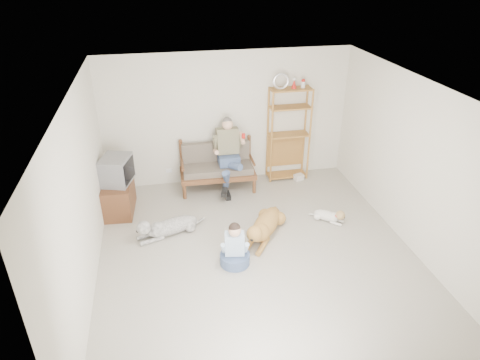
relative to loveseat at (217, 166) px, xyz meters
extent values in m
plane|color=#BCB7A5|center=(0.29, -2.39, -0.49)|extent=(5.50, 5.50, 0.00)
plane|color=silver|center=(0.29, -2.39, 2.21)|extent=(5.50, 5.50, 0.00)
plane|color=beige|center=(0.29, 0.36, 0.86)|extent=(5.00, 0.00, 5.00)
plane|color=beige|center=(0.29, -5.14, 0.86)|extent=(5.00, 0.00, 5.00)
plane|color=beige|center=(-2.21, -2.39, 0.86)|extent=(0.00, 5.50, 5.50)
plane|color=beige|center=(2.79, -2.39, 0.86)|extent=(0.00, 5.50, 5.50)
cube|color=brown|center=(0.00, -0.07, -0.14)|extent=(1.52, 0.75, 0.10)
cube|color=#665C4E|center=(0.00, -0.07, -0.02)|extent=(1.40, 0.64, 0.13)
cube|color=#665C4E|center=(0.00, 0.17, 0.21)|extent=(1.38, 0.16, 0.45)
cylinder|color=brown|center=(0.00, 0.23, 0.41)|extent=(1.40, 0.09, 0.05)
cylinder|color=brown|center=(-0.70, -0.37, -0.34)|extent=(0.07, 0.07, 0.30)
cylinder|color=brown|center=(-0.70, 0.23, -0.01)|extent=(0.07, 0.07, 0.95)
cylinder|color=brown|center=(0.70, -0.37, -0.34)|extent=(0.07, 0.07, 0.30)
cylinder|color=brown|center=(0.70, 0.23, -0.01)|extent=(0.07, 0.07, 0.95)
cube|color=#485E84|center=(0.23, -0.07, 0.16)|extent=(0.41, 0.39, 0.20)
cube|color=#746D51|center=(0.23, 0.03, 0.52)|extent=(0.43, 0.29, 0.54)
sphere|color=#DBA989|center=(0.23, 0.00, 0.88)|extent=(0.22, 0.22, 0.22)
sphere|color=#54504A|center=(0.23, 0.02, 0.92)|extent=(0.19, 0.19, 0.19)
cylinder|color=red|center=(0.50, -0.19, 0.69)|extent=(0.07, 0.07, 0.09)
cube|color=#AB7636|center=(1.54, 0.16, 1.46)|extent=(0.83, 0.34, 0.03)
torus|color=silver|center=(1.32, 0.16, 1.62)|extent=(0.33, 0.05, 0.33)
cone|color=red|center=(1.59, 0.16, 1.55)|extent=(0.11, 0.11, 0.17)
cylinder|color=#AB7636|center=(1.13, 0.00, 0.49)|extent=(0.04, 0.04, 1.96)
cylinder|color=#AB7636|center=(1.13, 0.32, 0.49)|extent=(0.04, 0.04, 1.96)
cylinder|color=#AB7636|center=(1.94, 0.00, 0.49)|extent=(0.04, 0.04, 1.96)
cylinder|color=#AB7636|center=(1.94, 0.32, 0.49)|extent=(0.04, 0.04, 1.96)
cube|color=white|center=(1.76, -0.03, -0.42)|extent=(0.22, 0.19, 0.12)
cube|color=brown|center=(-1.93, -0.57, -0.19)|extent=(0.57, 0.94, 0.60)
cube|color=brown|center=(-2.17, -0.79, -0.19)|extent=(0.05, 0.40, 0.50)
cube|color=brown|center=(-2.17, -0.35, -0.19)|extent=(0.05, 0.40, 0.50)
cube|color=slate|center=(-1.91, -0.54, 0.36)|extent=(0.63, 0.71, 0.49)
cube|color=black|center=(-1.68, -0.61, 0.36)|extent=(0.17, 0.49, 0.40)
cube|color=silver|center=(-0.96, 0.34, -0.19)|extent=(0.12, 0.02, 0.08)
ellipsoid|color=#A37838|center=(0.58, -1.78, -0.32)|extent=(0.90, 1.08, 0.33)
sphere|color=#A37838|center=(0.40, -2.04, -0.30)|extent=(0.33, 0.33, 0.33)
sphere|color=#A37838|center=(0.26, -2.26, -0.16)|extent=(0.26, 0.26, 0.26)
ellipsoid|color=#A37838|center=(0.19, -2.35, -0.18)|extent=(0.20, 0.22, 0.10)
cylinder|color=#A37838|center=(0.87, -1.34, -0.42)|extent=(0.15, 0.42, 0.05)
ellipsoid|color=#A37838|center=(0.20, -2.19, -0.16)|extent=(0.09, 0.10, 0.13)
ellipsoid|color=#A37838|center=(0.35, -2.29, -0.16)|extent=(0.09, 0.10, 0.13)
ellipsoid|color=white|center=(-1.01, -1.48, -0.35)|extent=(0.97, 0.60, 0.28)
sphere|color=white|center=(-1.27, -1.57, -0.33)|extent=(0.28, 0.28, 0.28)
sphere|color=white|center=(-1.49, -1.65, -0.21)|extent=(0.24, 0.24, 0.24)
ellipsoid|color=white|center=(-1.59, -1.68, -0.23)|extent=(0.20, 0.15, 0.09)
cylinder|color=white|center=(-0.58, -1.33, -0.43)|extent=(0.31, 0.27, 0.04)
ellipsoid|color=white|center=(-1.50, -1.56, -0.21)|extent=(0.09, 0.08, 0.12)
ellipsoid|color=white|center=(-1.44, -1.72, -0.21)|extent=(0.09, 0.08, 0.12)
ellipsoid|color=white|center=(1.75, -1.63, -0.39)|extent=(0.48, 0.47, 0.18)
sphere|color=white|center=(1.85, -1.72, -0.38)|extent=(0.18, 0.18, 0.18)
sphere|color=#A88754|center=(1.94, -1.80, -0.30)|extent=(0.17, 0.17, 0.17)
ellipsoid|color=#A88754|center=(1.99, -1.85, -0.32)|extent=(0.14, 0.13, 0.06)
cylinder|color=white|center=(1.57, -1.47, -0.45)|extent=(0.18, 0.10, 0.03)
cone|color=#A88754|center=(1.88, -1.83, -0.25)|extent=(0.05, 0.05, 0.06)
cone|color=#A88754|center=(1.96, -1.75, -0.25)|extent=(0.05, 0.05, 0.06)
torus|color=red|center=(1.92, -1.79, -0.31)|extent=(0.15, 0.15, 0.02)
cylinder|color=#485E84|center=(-0.11, -2.51, -0.40)|extent=(0.47, 0.47, 0.17)
cube|color=silver|center=(-0.11, -2.49, -0.12)|extent=(0.32, 0.24, 0.36)
sphere|color=#DBA989|center=(-0.11, -2.51, 0.13)|extent=(0.19, 0.19, 0.19)
sphere|color=black|center=(-0.11, -2.50, 0.17)|extent=(0.18, 0.18, 0.18)
camera|label=1|loc=(-1.09, -7.73, 3.82)|focal=32.00mm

